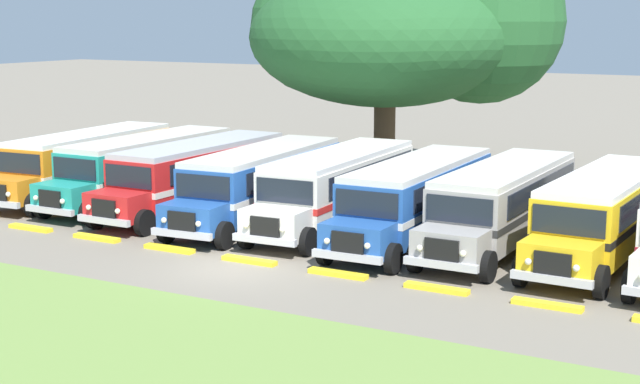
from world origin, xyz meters
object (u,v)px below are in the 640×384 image
(parked_bus_slot_3, at_px, (261,181))
(parked_bus_slot_4, at_px, (337,185))
(parked_bus_slot_0, at_px, (87,160))
(parked_bus_slot_2, at_px, (197,173))
(broad_shade_tree, at_px, (401,31))
(parked_bus_slot_7, at_px, (606,211))
(parked_bus_slot_1, at_px, (145,166))
(parked_bus_slot_5, at_px, (416,196))
(parked_bus_slot_6, at_px, (503,201))

(parked_bus_slot_3, xyz_separation_m, parked_bus_slot_4, (3.10, 0.68, 0.00))
(parked_bus_slot_0, distance_m, parked_bus_slot_2, 6.47)
(parked_bus_slot_2, distance_m, parked_bus_slot_3, 3.42)
(parked_bus_slot_0, bearing_deg, broad_shade_tree, 131.96)
(parked_bus_slot_7, relative_size, broad_shade_tree, 0.74)
(parked_bus_slot_2, height_order, parked_bus_slot_3, same)
(parked_bus_slot_1, xyz_separation_m, parked_bus_slot_7, (19.88, -0.14, 0.00))
(parked_bus_slot_3, distance_m, parked_bus_slot_5, 6.69)
(parked_bus_slot_0, distance_m, broad_shade_tree, 16.28)
(broad_shade_tree, bearing_deg, parked_bus_slot_6, -50.64)
(parked_bus_slot_2, relative_size, parked_bus_slot_3, 0.99)
(parked_bus_slot_2, distance_m, parked_bus_slot_4, 6.51)
(parked_bus_slot_2, relative_size, parked_bus_slot_4, 0.99)
(parked_bus_slot_5, distance_m, parked_bus_slot_6, 3.15)
(parked_bus_slot_3, relative_size, parked_bus_slot_7, 1.01)
(parked_bus_slot_1, relative_size, parked_bus_slot_4, 0.99)
(parked_bus_slot_4, bearing_deg, parked_bus_slot_3, -80.66)
(parked_bus_slot_3, bearing_deg, broad_shade_tree, 172.40)
(parked_bus_slot_3, relative_size, parked_bus_slot_4, 1.00)
(broad_shade_tree, bearing_deg, parked_bus_slot_3, -93.37)
(parked_bus_slot_1, height_order, parked_bus_slot_5, same)
(parked_bus_slot_0, height_order, broad_shade_tree, broad_shade_tree)
(parked_bus_slot_4, distance_m, parked_bus_slot_5, 3.65)
(parked_bus_slot_5, xyz_separation_m, parked_bus_slot_6, (3.10, 0.56, 0.00))
(parked_bus_slot_1, distance_m, parked_bus_slot_5, 13.24)
(parked_bus_slot_3, xyz_separation_m, parked_bus_slot_5, (6.69, 0.05, 0.00))
(parked_bus_slot_2, xyz_separation_m, parked_bus_slot_4, (6.50, 0.31, 0.00))
(parked_bus_slot_1, xyz_separation_m, parked_bus_slot_6, (16.32, -0.15, 0.00))
(parked_bus_slot_2, bearing_deg, parked_bus_slot_6, 91.21)
(parked_bus_slot_6, xyz_separation_m, broad_shade_tree, (-9.09, 11.09, 5.74))
(parked_bus_slot_1, xyz_separation_m, parked_bus_slot_3, (6.53, -0.76, 0.00))
(parked_bus_slot_5, bearing_deg, broad_shade_tree, -154.49)
(parked_bus_slot_5, bearing_deg, parked_bus_slot_1, -94.83)
(parked_bus_slot_5, bearing_deg, parked_bus_slot_0, -94.03)
(parked_bus_slot_7, height_order, broad_shade_tree, broad_shade_tree)
(parked_bus_slot_4, bearing_deg, parked_bus_slot_7, 86.76)
(parked_bus_slot_0, height_order, parked_bus_slot_6, same)
(parked_bus_slot_5, bearing_deg, parked_bus_slot_6, 98.52)
(parked_bus_slot_7, xyz_separation_m, broad_shade_tree, (-12.66, 11.07, 5.74))
(parked_bus_slot_4, bearing_deg, broad_shade_tree, -170.66)
(parked_bus_slot_5, distance_m, broad_shade_tree, 14.30)
(parked_bus_slot_2, xyz_separation_m, parked_bus_slot_5, (10.09, -0.32, 0.00))
(parked_bus_slot_3, bearing_deg, parked_bus_slot_2, -100.39)
(parked_bus_slot_2, relative_size, broad_shade_tree, 0.73)
(parked_bus_slot_0, xyz_separation_m, parked_bus_slot_4, (12.96, -0.04, 0.00))
(parked_bus_slot_2, height_order, parked_bus_slot_6, same)
(parked_bus_slot_7, bearing_deg, parked_bus_slot_4, -88.47)
(parked_bus_slot_5, distance_m, parked_bus_slot_7, 6.69)
(broad_shade_tree, bearing_deg, parked_bus_slot_0, -133.86)
(parked_bus_slot_0, bearing_deg, parked_bus_slot_3, 81.68)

